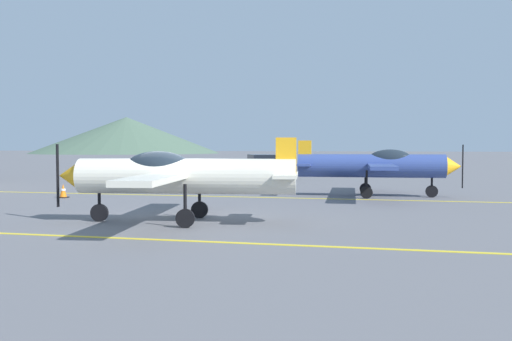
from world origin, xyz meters
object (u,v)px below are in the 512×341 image
Objects in this scene: airplane_mid at (377,165)px; traffic_cone_front at (63,191)px; car_sedan at (262,166)px; airplane_near at (177,175)px.

traffic_cone_front is at bearing -164.60° from airplane_mid.
airplane_mid reaches higher than car_sedan.
car_sedan is at bearing 68.88° from traffic_cone_front.
traffic_cone_front is (-5.47, -14.16, -0.56)m from car_sedan.
traffic_cone_front is (-7.39, 5.97, -1.07)m from airplane_near.
airplane_near is 1.00× the size of airplane_mid.
traffic_cone_front is at bearing 141.06° from airplane_near.
airplane_near is at bearing -119.83° from airplane_mid.
car_sedan is 7.90× the size of traffic_cone_front.
car_sedan is (-1.92, 20.14, -0.52)m from airplane_near.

